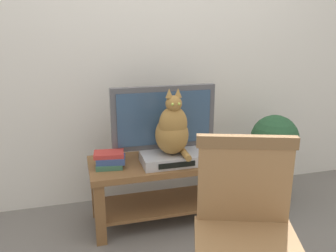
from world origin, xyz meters
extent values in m
cube|color=silver|center=(0.00, 0.96, 1.40)|extent=(7.00, 0.12, 2.80)
cube|color=brown|center=(-0.02, 0.46, 0.46)|extent=(1.11, 0.47, 0.04)
cube|color=brown|center=(-0.53, 0.27, 0.22)|extent=(0.07, 0.07, 0.44)
cube|color=brown|center=(0.49, 0.27, 0.22)|extent=(0.07, 0.07, 0.44)
cube|color=brown|center=(-0.53, 0.65, 0.22)|extent=(0.07, 0.07, 0.44)
cube|color=brown|center=(0.49, 0.65, 0.22)|extent=(0.07, 0.07, 0.44)
cube|color=brown|center=(-0.02, 0.46, 0.14)|extent=(1.01, 0.39, 0.02)
cube|color=#4C4C51|center=(-0.02, 0.53, 0.50)|extent=(0.30, 0.20, 0.03)
cube|color=#4C4C51|center=(-0.02, 0.53, 0.54)|extent=(0.06, 0.04, 0.05)
cube|color=#4C4C51|center=(-0.02, 0.53, 0.79)|extent=(0.76, 0.05, 0.46)
cube|color=navy|center=(-0.02, 0.50, 0.79)|extent=(0.69, 0.01, 0.38)
sphere|color=#2672F2|center=(0.34, 0.49, 0.58)|extent=(0.01, 0.01, 0.01)
cube|color=#ADADB2|center=(0.00, 0.39, 0.52)|extent=(0.43, 0.25, 0.08)
cube|color=black|center=(0.00, 0.26, 0.52)|extent=(0.26, 0.01, 0.04)
ellipsoid|color=olive|center=(0.00, 0.39, 0.70)|extent=(0.23, 0.24, 0.27)
ellipsoid|color=olive|center=(0.00, 0.36, 0.78)|extent=(0.20, 0.16, 0.25)
sphere|color=olive|center=(0.00, 0.34, 0.93)|extent=(0.11, 0.11, 0.11)
cone|color=olive|center=(-0.03, 0.34, 1.00)|extent=(0.05, 0.05, 0.06)
cone|color=olive|center=(0.03, 0.34, 1.00)|extent=(0.05, 0.05, 0.06)
sphere|color=#B2C64C|center=(-0.02, 0.29, 0.94)|extent=(0.02, 0.02, 0.02)
sphere|color=#B2C64C|center=(0.02, 0.29, 0.94)|extent=(0.02, 0.02, 0.02)
cylinder|color=olive|center=(0.07, 0.30, 0.58)|extent=(0.05, 0.20, 0.04)
cube|color=olive|center=(0.06, -0.64, 0.47)|extent=(0.61, 0.61, 0.04)
cube|color=olive|center=(0.13, -0.43, 0.71)|extent=(0.44, 0.18, 0.45)
cube|color=brown|center=(0.13, -0.43, 0.90)|extent=(0.46, 0.20, 0.06)
cube|color=#38664C|center=(-0.44, 0.44, 0.50)|extent=(0.19, 0.17, 0.03)
cube|color=#33477A|center=(-0.42, 0.43, 0.54)|extent=(0.21, 0.17, 0.04)
cube|color=#B2332D|center=(-0.44, 0.44, 0.58)|extent=(0.22, 0.15, 0.03)
cylinder|color=#47474C|center=(0.86, 0.45, 0.13)|extent=(0.23, 0.23, 0.26)
cylinder|color=#332319|center=(0.86, 0.45, 0.25)|extent=(0.21, 0.21, 0.02)
cylinder|color=#4C3823|center=(0.86, 0.45, 0.34)|extent=(0.04, 0.04, 0.17)
sphere|color=#234C2D|center=(0.86, 0.45, 0.57)|extent=(0.37, 0.37, 0.37)
camera|label=1|loc=(-0.64, -1.83, 1.43)|focal=37.19mm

